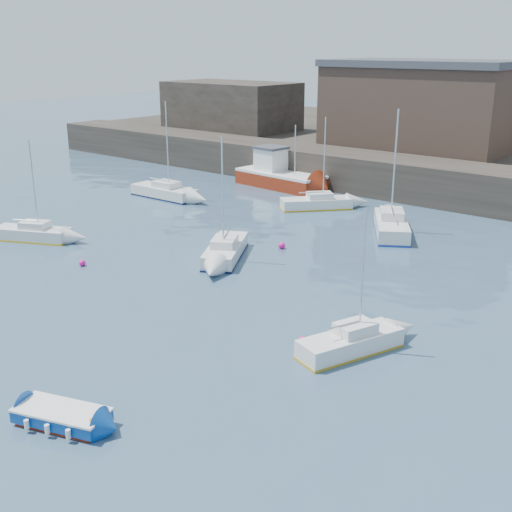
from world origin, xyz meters
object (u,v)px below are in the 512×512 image
Objects in this scene: buoy_mid at (303,344)px; sailboat_c at (351,342)px; sailboat_e at (164,192)px; sailboat_h at (317,203)px; sailboat_b at (225,250)px; sailboat_f at (391,225)px; sailboat_a at (33,233)px; blue_dinghy at (62,416)px; buoy_far at (282,249)px; fishing_boat at (279,175)px; buoy_near at (83,266)px.

sailboat_c is at bearing 17.07° from buoy_mid.
sailboat_h is (11.45, 4.70, -0.05)m from sailboat_e.
sailboat_f reaches higher than sailboat_b.
sailboat_b is at bearing 147.34° from buoy_mid.
sailboat_b is (11.68, 5.03, 0.01)m from sailboat_a.
sailboat_e reaches higher than sailboat_b.
blue_dinghy is 0.44× the size of sailboat_e.
sailboat_c is 0.87× the size of sailboat_h.
buoy_far is (1.48, 3.42, -0.46)m from sailboat_b.
sailboat_c is at bearing -47.51° from fishing_boat.
buoy_near is (-5.19, -6.10, -0.46)m from sailboat_b.
buoy_mid is (23.85, -14.64, -0.49)m from sailboat_e.
sailboat_a is 1.07× the size of sailboat_c.
buoy_far is (3.95, -9.55, -0.44)m from sailboat_h.
sailboat_a is at bearing 176.47° from buoy_mid.
buoy_far is at bearing -52.15° from fishing_boat.
blue_dinghy is at bearing -71.39° from sailboat_h.
blue_dinghy is 8.03× the size of buoy_far.
buoy_mid is at bearing -1.01° from buoy_near.
sailboat_a reaches higher than buoy_mid.
sailboat_f is (14.37, -6.85, -0.49)m from fishing_boat.
buoy_far is (15.40, -4.85, -0.49)m from sailboat_e.
blue_dinghy is 21.98m from sailboat_a.
sailboat_a is 13.50m from sailboat_e.
sailboat_e reaches higher than sailboat_c.
sailboat_e is 19.08m from sailboat_f.
sailboat_b reaches higher than blue_dinghy.
sailboat_b reaches higher than fishing_boat.
sailboat_a is at bearing -137.10° from sailboat_f.
sailboat_h is at bearing 122.66° from buoy_mid.
buoy_mid is at bearing -57.34° from sailboat_h.
buoy_far is at bearing 138.39° from sailboat_c.
buoy_mid is 0.86× the size of buoy_far.
sailboat_b is 1.19× the size of sailboat_c.
sailboat_b is 19.60× the size of buoy_mid.
sailboat_a is (-2.34, -22.38, -0.60)m from fishing_boat.
sailboat_c is at bearing 1.07° from buoy_near.
sailboat_b reaches higher than sailboat_c.
sailboat_b is 13.21m from sailboat_h.
buoy_near is at bearing -9.33° from sailboat_a.
sailboat_b is 3.76m from buoy_far.
sailboat_a is 0.90× the size of sailboat_b.
sailboat_c reaches higher than buoy_mid.
sailboat_f is 22.01× the size of buoy_mid.
sailboat_a reaches higher than sailboat_c.
buoy_near is at bearing -79.95° from fishing_boat.
fishing_boat reaches higher than buoy_near.
fishing_boat is 20.17× the size of buoy_far.
sailboat_a is at bearing 149.82° from blue_dinghy.
sailboat_f is at bearing 6.68° from sailboat_e.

